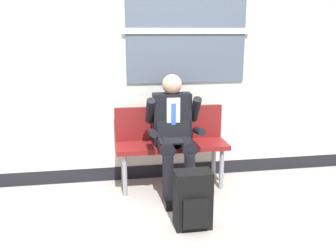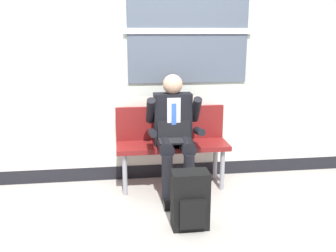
% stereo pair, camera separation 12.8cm
% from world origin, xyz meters
% --- Properties ---
extents(ground_plane, '(18.00, 18.00, 0.00)m').
position_xyz_m(ground_plane, '(0.00, 0.00, 0.00)').
color(ground_plane, '#9E9991').
extents(station_wall, '(5.18, 0.16, 3.15)m').
position_xyz_m(station_wall, '(0.01, 0.69, 1.56)').
color(station_wall, beige).
rests_on(station_wall, ground).
extents(bench_with_person, '(1.21, 0.42, 0.88)m').
position_xyz_m(bench_with_person, '(0.15, 0.41, 0.53)').
color(bench_with_person, maroon).
rests_on(bench_with_person, ground).
extents(person_seated, '(0.57, 0.70, 1.25)m').
position_xyz_m(person_seated, '(0.15, 0.22, 0.67)').
color(person_seated, black).
rests_on(person_seated, ground).
extents(backpack, '(0.32, 0.24, 0.52)m').
position_xyz_m(backpack, '(0.18, -0.56, 0.25)').
color(backpack, black).
rests_on(backpack, ground).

